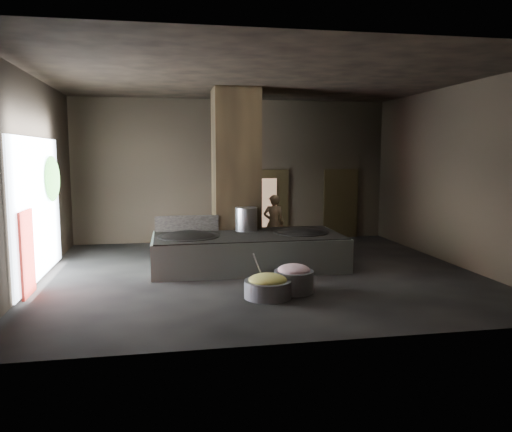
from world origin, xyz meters
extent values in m
cube|color=black|center=(0.00, 0.00, -0.05)|extent=(10.00, 9.00, 0.10)
cube|color=black|center=(0.00, 0.00, 4.55)|extent=(10.00, 9.00, 0.10)
cube|color=black|center=(0.00, 4.55, 2.25)|extent=(10.00, 0.10, 4.50)
cube|color=black|center=(0.00, -4.55, 2.25)|extent=(10.00, 0.10, 4.50)
cube|color=black|center=(-5.05, 0.00, 2.25)|extent=(0.10, 9.00, 4.50)
cube|color=black|center=(5.05, 0.00, 2.25)|extent=(0.10, 9.00, 4.50)
cube|color=black|center=(-0.30, 1.90, 2.25)|extent=(1.20, 1.20, 4.50)
cube|color=#9EB0A0|center=(-0.20, 0.56, 0.40)|extent=(4.66, 2.27, 0.81)
cube|color=black|center=(-0.20, 0.56, 0.82)|extent=(4.54, 2.18, 0.03)
ellipsoid|color=black|center=(-1.65, 0.51, 0.75)|extent=(1.46, 1.46, 0.40)
cylinder|color=black|center=(-1.65, 0.51, 0.82)|extent=(1.49, 1.49, 0.05)
ellipsoid|color=black|center=(1.15, 0.61, 0.75)|extent=(1.36, 1.36, 0.38)
cylinder|color=black|center=(1.15, 0.61, 0.82)|extent=(1.39, 1.39, 0.05)
cylinder|color=#A2A6AA|center=(-0.15, 1.11, 1.13)|extent=(0.56, 0.56, 0.61)
cube|color=black|center=(-1.65, 1.31, 1.03)|extent=(1.61, 0.08, 0.40)
imported|color=#94704B|center=(0.86, 2.43, 0.82)|extent=(0.65, 0.48, 1.64)
cylinder|color=slate|center=(-0.24, -2.09, 0.17)|extent=(1.23, 1.23, 0.34)
ellipsoid|color=#7FA14E|center=(-0.24, -2.09, 0.35)|extent=(0.76, 0.76, 0.23)
cylinder|color=#A2A6AA|center=(-0.39, -1.94, 0.55)|extent=(0.30, 0.26, 0.66)
cylinder|color=slate|center=(0.36, -1.81, 0.22)|extent=(0.95, 0.95, 0.44)
ellipsoid|color=#BB707E|center=(0.36, -1.81, 0.45)|extent=(0.67, 0.67, 0.26)
cube|color=black|center=(1.20, 4.45, 1.10)|extent=(1.18, 0.08, 2.38)
cube|color=#8C6647|center=(0.98, 4.39, 1.05)|extent=(0.81, 0.04, 1.91)
cube|color=black|center=(3.60, 4.45, 1.10)|extent=(1.18, 0.08, 2.38)
cube|color=#8C6647|center=(3.75, 4.65, 1.05)|extent=(0.89, 0.04, 2.10)
cube|color=white|center=(-4.95, 0.20, 1.60)|extent=(0.04, 4.20, 3.10)
cube|color=maroon|center=(-4.88, -1.10, 0.85)|extent=(0.05, 0.90, 1.70)
ellipsoid|color=#194714|center=(-4.85, 1.30, 2.20)|extent=(0.28, 1.10, 1.10)
camera|label=1|loc=(-2.17, -11.39, 2.80)|focal=35.00mm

